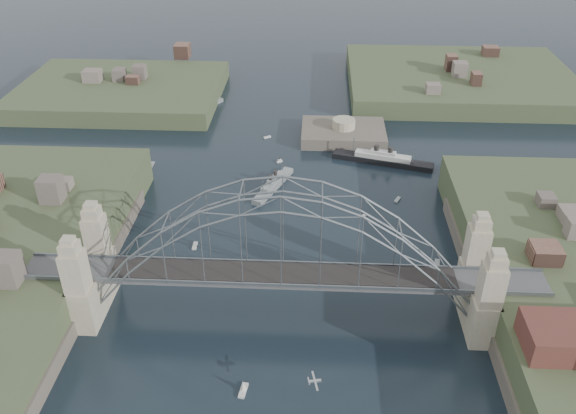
# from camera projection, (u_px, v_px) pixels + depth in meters

# --- Properties ---
(ground) EXTENTS (500.00, 500.00, 0.00)m
(ground) POSITION_uv_depth(u_px,v_px,m) (282.00, 314.00, 100.52)
(ground) COLOR black
(ground) RESTS_ON ground
(bridge) EXTENTS (84.00, 13.80, 24.60)m
(bridge) POSITION_uv_depth(u_px,v_px,m) (282.00, 254.00, 94.07)
(bridge) COLOR #4B4C4E
(bridge) RESTS_ON ground
(headland_nw) EXTENTS (60.00, 45.00, 9.00)m
(headland_nw) POSITION_uv_depth(u_px,v_px,m) (122.00, 97.00, 183.53)
(headland_nw) COLOR #3B482A
(headland_nw) RESTS_ON ground
(headland_ne) EXTENTS (70.00, 55.00, 9.50)m
(headland_ne) POSITION_uv_depth(u_px,v_px,m) (459.00, 86.00, 191.51)
(headland_ne) COLOR #3B482A
(headland_ne) RESTS_ON ground
(fort_island) EXTENTS (22.00, 16.00, 9.40)m
(fort_island) POSITION_uv_depth(u_px,v_px,m) (343.00, 139.00, 159.73)
(fort_island) COLOR #524A40
(fort_island) RESTS_ON ground
(naval_cruiser_near) EXTENTS (8.46, 16.86, 5.17)m
(naval_cruiser_near) POSITION_uv_depth(u_px,v_px,m) (273.00, 185.00, 136.39)
(naval_cruiser_near) COLOR gray
(naval_cruiser_near) RESTS_ON ground
(naval_cruiser_far) EXTENTS (9.12, 13.26, 4.83)m
(naval_cruiser_far) POSITION_uv_depth(u_px,v_px,m) (205.00, 106.00, 176.90)
(naval_cruiser_far) COLOR gray
(naval_cruiser_far) RESTS_ON ground
(ocean_liner) EXTENTS (24.59, 9.96, 6.04)m
(ocean_liner) POSITION_uv_depth(u_px,v_px,m) (383.00, 160.00, 146.86)
(ocean_liner) COLOR black
(ocean_liner) RESTS_ON ground
(aeroplane) EXTENTS (1.91, 3.42, 0.50)m
(aeroplane) POSITION_uv_depth(u_px,v_px,m) (313.00, 381.00, 80.40)
(aeroplane) COLOR #A7AAAE
(small_boat_a) EXTENTS (0.86, 2.46, 0.45)m
(small_boat_a) POSITION_uv_depth(u_px,v_px,m) (195.00, 246.00, 117.01)
(small_boat_a) COLOR beige
(small_boat_a) RESTS_ON ground
(small_boat_b) EXTENTS (1.55, 1.31, 0.45)m
(small_boat_b) POSITION_uv_depth(u_px,v_px,m) (363.00, 216.00, 126.32)
(small_boat_b) COLOR beige
(small_boat_b) RESTS_ON ground
(small_boat_c) EXTENTS (1.26, 2.84, 2.38)m
(small_boat_c) POSITION_uv_depth(u_px,v_px,m) (243.00, 388.00, 85.94)
(small_boat_c) COLOR beige
(small_boat_c) RESTS_ON ground
(small_boat_d) EXTENTS (1.77, 2.51, 0.45)m
(small_boat_d) POSITION_uv_depth(u_px,v_px,m) (397.00, 200.00, 131.97)
(small_boat_d) COLOR beige
(small_boat_d) RESTS_ON ground
(small_boat_e) EXTENTS (1.28, 3.75, 0.45)m
(small_boat_e) POSITION_uv_depth(u_px,v_px,m) (150.00, 166.00, 145.81)
(small_boat_e) COLOR beige
(small_boat_e) RESTS_ON ground
(small_boat_f) EXTENTS (1.61, 1.33, 1.43)m
(small_boat_f) POSITION_uv_depth(u_px,v_px,m) (280.00, 161.00, 147.52)
(small_boat_f) COLOR beige
(small_boat_f) RESTS_ON ground
(small_boat_h) EXTENTS (2.02, 1.64, 0.45)m
(small_boat_h) POSITION_uv_depth(u_px,v_px,m) (267.00, 137.00, 159.72)
(small_boat_h) COLOR beige
(small_boat_h) RESTS_ON ground
(small_boat_i) EXTENTS (1.35, 2.78, 0.45)m
(small_boat_i) POSITION_uv_depth(u_px,v_px,m) (437.00, 264.00, 112.07)
(small_boat_i) COLOR beige
(small_boat_i) RESTS_ON ground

